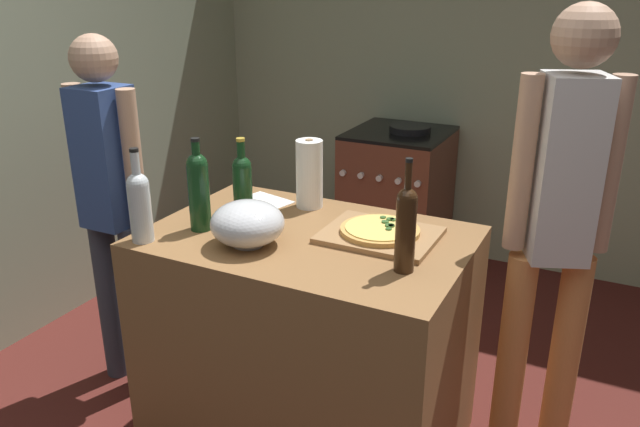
{
  "coord_description": "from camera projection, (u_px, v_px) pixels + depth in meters",
  "views": [
    {
      "loc": [
        0.88,
        -1.09,
        1.79
      ],
      "look_at": [
        -0.11,
        0.86,
        0.95
      ],
      "focal_mm": 35.25,
      "sensor_mm": 36.0,
      "label": 1
    }
  ],
  "objects": [
    {
      "name": "ground_plane",
      "position": [
        390.0,
        363.0,
        3.1
      ],
      "size": [
        4.2,
        3.45,
        0.02
      ],
      "primitive_type": "cube",
      "color": "#511E19"
    },
    {
      "name": "kitchen_wall_rear",
      "position": [
        483.0,
        59.0,
        3.87
      ],
      "size": [
        4.2,
        0.1,
        2.6
      ],
      "primitive_type": "cube",
      "color": "#99A889",
      "rests_on": "ground_plane"
    },
    {
      "name": "kitchen_wall_left",
      "position": [
        81.0,
        70.0,
        3.42
      ],
      "size": [
        0.1,
        3.45,
        2.6
      ],
      "primitive_type": "cube",
      "color": "#99A889",
      "rests_on": "ground_plane"
    },
    {
      "name": "counter",
      "position": [
        308.0,
        342.0,
        2.44
      ],
      "size": [
        1.16,
        0.77,
        0.9
      ],
      "primitive_type": "cube",
      "color": "olive",
      "rests_on": "ground_plane"
    },
    {
      "name": "cutting_board",
      "position": [
        380.0,
        235.0,
        2.25
      ],
      "size": [
        0.4,
        0.32,
        0.02
      ],
      "primitive_type": "cube",
      "color": "#9E7247",
      "rests_on": "counter"
    },
    {
      "name": "pizza",
      "position": [
        380.0,
        230.0,
        2.24
      ],
      "size": [
        0.29,
        0.29,
        0.03
      ],
      "color": "tan",
      "rests_on": "cutting_board"
    },
    {
      "name": "mixing_bowl",
      "position": [
        247.0,
        224.0,
        2.16
      ],
      "size": [
        0.26,
        0.26,
        0.16
      ],
      "color": "#B2B2B7",
      "rests_on": "counter"
    },
    {
      "name": "paper_towel_roll",
      "position": [
        309.0,
        174.0,
        2.51
      ],
      "size": [
        0.11,
        0.11,
        0.28
      ],
      "color": "white",
      "rests_on": "counter"
    },
    {
      "name": "wine_bottle_clear",
      "position": [
        140.0,
        203.0,
        2.18
      ],
      "size": [
        0.08,
        0.08,
        0.34
      ],
      "color": "silver",
      "rests_on": "counter"
    },
    {
      "name": "wine_bottle_dark",
      "position": [
        242.0,
        183.0,
        2.4
      ],
      "size": [
        0.07,
        0.07,
        0.31
      ],
      "color": "#143819",
      "rests_on": "counter"
    },
    {
      "name": "wine_bottle_green",
      "position": [
        199.0,
        188.0,
        2.27
      ],
      "size": [
        0.08,
        0.08,
        0.35
      ],
      "color": "#143819",
      "rests_on": "counter"
    },
    {
      "name": "wine_bottle_amber",
      "position": [
        406.0,
        226.0,
        1.95
      ],
      "size": [
        0.07,
        0.07,
        0.37
      ],
      "color": "#331E0F",
      "rests_on": "counter"
    },
    {
      "name": "recipe_sheet",
      "position": [
        265.0,
        201.0,
        2.61
      ],
      "size": [
        0.24,
        0.2,
        0.0
      ],
      "primitive_type": "cube",
      "rotation": [
        0.0,
        0.0,
        -0.25
      ],
      "color": "white",
      "rests_on": "counter"
    },
    {
      "name": "stove",
      "position": [
        397.0,
        199.0,
        4.0
      ],
      "size": [
        0.58,
        0.64,
        0.93
      ],
      "color": "brown",
      "rests_on": "ground_plane"
    },
    {
      "name": "person_in_stripes",
      "position": [
        111.0,
        199.0,
        2.67
      ],
      "size": [
        0.36,
        0.2,
        1.58
      ],
      "color": "#383D4C",
      "rests_on": "ground_plane"
    },
    {
      "name": "person_in_red",
      "position": [
        558.0,
        221.0,
        2.18
      ],
      "size": [
        0.34,
        0.26,
        1.71
      ],
      "color": "#D88C4C",
      "rests_on": "ground_plane"
    }
  ]
}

